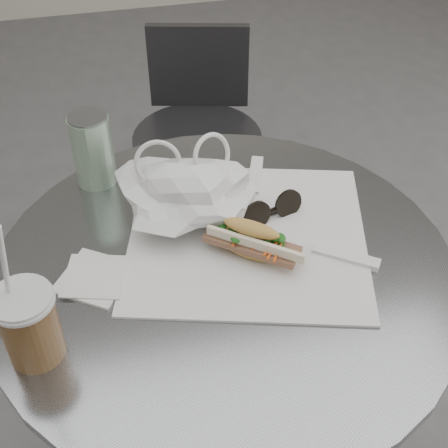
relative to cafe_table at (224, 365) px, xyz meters
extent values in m
cylinder|color=slate|center=(0.00, 0.00, -0.10)|extent=(0.08, 0.08, 0.71)
cylinder|color=slate|center=(0.00, 0.00, 0.26)|extent=(0.76, 0.76, 0.02)
cylinder|color=#303032|center=(0.10, 0.79, -0.46)|extent=(0.34, 0.34, 0.02)
cylinder|color=#303032|center=(0.10, 0.79, -0.24)|extent=(0.06, 0.06, 0.44)
cylinder|color=#303032|center=(0.10, 0.79, -0.02)|extent=(0.37, 0.37, 0.02)
cube|color=#303032|center=(0.14, 0.96, 0.12)|extent=(0.29, 0.09, 0.26)
cube|color=white|center=(0.05, 0.06, 0.28)|extent=(0.48, 0.47, 0.00)
ellipsoid|color=gold|center=(0.05, 0.01, 0.29)|extent=(0.19, 0.17, 0.02)
cube|color=brown|center=(0.05, 0.01, 0.30)|extent=(0.15, 0.13, 0.01)
ellipsoid|color=gold|center=(0.05, 0.01, 0.33)|extent=(0.20, 0.17, 0.04)
cylinder|color=brown|center=(-0.30, -0.11, 0.33)|extent=(0.08, 0.08, 0.11)
cylinder|color=silver|center=(-0.30, -0.11, 0.39)|extent=(0.09, 0.09, 0.01)
cylinder|color=white|center=(-0.31, -0.10, 0.43)|extent=(0.04, 0.05, 0.20)
cylinder|color=black|center=(0.08, 0.08, 0.30)|extent=(0.05, 0.03, 0.05)
cylinder|color=black|center=(0.14, 0.10, 0.30)|extent=(0.05, 0.03, 0.05)
cube|color=black|center=(0.11, 0.09, 0.29)|extent=(0.02, 0.01, 0.00)
cube|color=white|center=(-0.21, 0.02, 0.28)|extent=(0.14, 0.14, 0.01)
cube|color=white|center=(-0.21, 0.02, 0.28)|extent=(0.12, 0.12, 0.00)
cylinder|color=#508954|center=(-0.18, 0.27, 0.34)|extent=(0.07, 0.07, 0.14)
cylinder|color=slate|center=(-0.18, 0.27, 0.41)|extent=(0.07, 0.07, 0.00)
camera|label=1|loc=(-0.16, -0.69, 1.00)|focal=50.00mm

